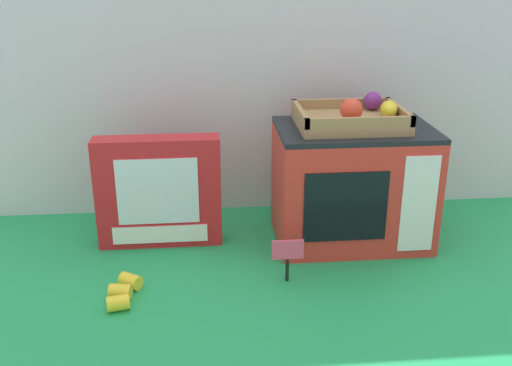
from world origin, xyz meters
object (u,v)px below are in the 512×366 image
object	(u,v)px
price_sign	(288,254)
loose_toy_banana	(123,292)
food_groups_crate	(354,117)
cookie_set_box	(159,192)
toy_microwave	(352,184)

from	to	relation	value
price_sign	loose_toy_banana	xyz separation A→B (m)	(-0.35, -0.04, -0.05)
food_groups_crate	price_sign	size ratio (longest dim) A/B	2.51
loose_toy_banana	cookie_set_box	bearing A→B (deg)	75.58
food_groups_crate	loose_toy_banana	xyz separation A→B (m)	(-0.53, -0.25, -0.30)
loose_toy_banana	price_sign	bearing A→B (deg)	6.38
food_groups_crate	cookie_set_box	size ratio (longest dim) A/B	0.83
cookie_set_box	toy_microwave	bearing A→B (deg)	-1.88
toy_microwave	cookie_set_box	size ratio (longest dim) A/B	1.23
price_sign	loose_toy_banana	world-z (taller)	price_sign
price_sign	cookie_set_box	bearing A→B (deg)	143.21
toy_microwave	price_sign	world-z (taller)	toy_microwave
cookie_set_box	price_sign	world-z (taller)	cookie_set_box
toy_microwave	food_groups_crate	size ratio (longest dim) A/B	1.48
toy_microwave	cookie_set_box	bearing A→B (deg)	178.12
food_groups_crate	cookie_set_box	bearing A→B (deg)	179.05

